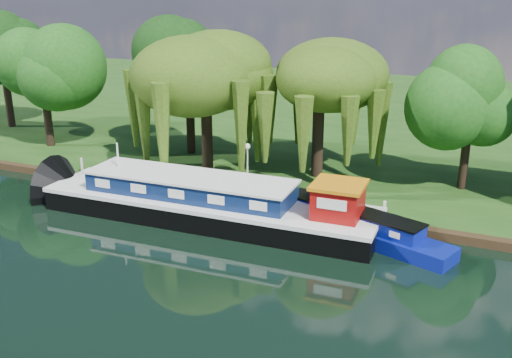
% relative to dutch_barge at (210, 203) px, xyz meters
% --- Properties ---
extents(ground, '(120.00, 120.00, 0.00)m').
position_rel_dutch_barge_xyz_m(ground, '(-0.48, -5.82, -0.94)').
color(ground, black).
extents(far_bank, '(120.00, 52.00, 0.45)m').
position_rel_dutch_barge_xyz_m(far_bank, '(-0.48, 28.18, -0.71)').
color(far_bank, '#183B10').
rests_on(far_bank, ground).
extents(dutch_barge, '(18.02, 4.66, 3.77)m').
position_rel_dutch_barge_xyz_m(dutch_barge, '(0.00, 0.00, 0.00)').
color(dutch_barge, black).
rests_on(dutch_barge, ground).
extents(narrowboat, '(10.43, 5.03, 1.52)m').
position_rel_dutch_barge_xyz_m(narrowboat, '(7.22, 1.10, -0.39)').
color(narrowboat, navy).
rests_on(narrowboat, ground).
extents(willow_left, '(6.84, 6.84, 8.20)m').
position_rel_dutch_barge_xyz_m(willow_left, '(-3.71, 6.65, 5.47)').
color(willow_left, black).
rests_on(willow_left, far_bank).
extents(willow_right, '(6.13, 6.13, 7.46)m').
position_rel_dutch_barge_xyz_m(willow_right, '(3.18, 8.12, 4.96)').
color(willow_right, black).
rests_on(willow_right, far_bank).
extents(tree_far_left, '(5.24, 5.24, 8.45)m').
position_rel_dutch_barge_xyz_m(tree_far_left, '(-17.14, 7.02, 5.30)').
color(tree_far_left, black).
rests_on(tree_far_left, far_bank).
extents(tree_far_back, '(5.09, 5.09, 8.56)m').
position_rel_dutch_barge_xyz_m(tree_far_back, '(-24.58, 10.50, 5.49)').
color(tree_far_back, black).
rests_on(tree_far_back, far_bank).
extents(tree_far_mid, '(5.24, 5.24, 8.58)m').
position_rel_dutch_barge_xyz_m(tree_far_mid, '(-6.62, 9.59, 5.43)').
color(tree_far_mid, black).
rests_on(tree_far_mid, far_bank).
extents(tree_far_right, '(4.30, 4.30, 7.04)m').
position_rel_dutch_barge_xyz_m(tree_far_right, '(11.66, 9.26, 4.37)').
color(tree_far_right, black).
rests_on(tree_far_right, far_bank).
extents(lamppost, '(0.36, 0.36, 2.56)m').
position_rel_dutch_barge_xyz_m(lamppost, '(0.02, 4.68, 1.48)').
color(lamppost, silver).
rests_on(lamppost, far_bank).
extents(mooring_posts, '(19.16, 0.16, 1.00)m').
position_rel_dutch_barge_xyz_m(mooring_posts, '(-0.98, 2.58, 0.01)').
color(mooring_posts, silver).
rests_on(mooring_posts, far_bank).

